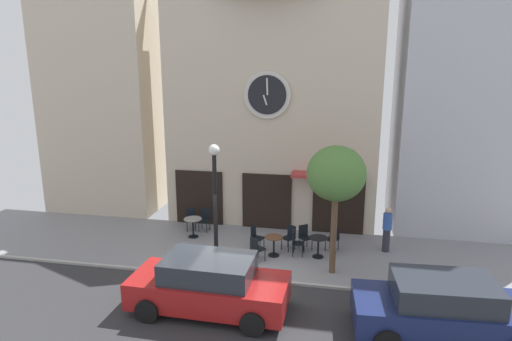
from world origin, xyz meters
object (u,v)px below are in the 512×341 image
cafe_chair_outer (333,237)px  cafe_chair_by_entrance (256,236)px  cafe_chair_mid_row (296,241)px  cafe_chair_near_tree (290,235)px  cafe_table_leftmost (274,243)px  cafe_chair_right_end (191,217)px  street_tree (336,175)px  cafe_table_near_door (193,224)px  parked_car_navy (442,309)px  cafe_chair_corner (256,247)px  pedestrian_blue (387,229)px  cafe_table_center_right (318,244)px  parked_car_red (209,285)px  street_lamp (215,205)px  cafe_chair_facing_wall (205,218)px  cafe_chair_facing_street (305,235)px

cafe_chair_outer → cafe_chair_by_entrance: 2.83m
cafe_chair_mid_row → cafe_chair_near_tree: bearing=118.9°
cafe_chair_outer → cafe_chair_by_entrance: (-2.79, -0.46, 0.00)m
cafe_table_leftmost → cafe_chair_right_end: (-3.74, 1.88, 0.05)m
street_tree → cafe_chair_near_tree: size_ratio=4.68×
cafe_table_near_door → cafe_chair_by_entrance: size_ratio=0.85×
street_tree → cafe_chair_by_entrance: size_ratio=4.68×
parked_car_navy → cafe_chair_outer: bearing=119.7°
cafe_chair_right_end → cafe_chair_corner: bearing=-37.6°
pedestrian_blue → cafe_chair_right_end: bearing=174.6°
cafe_table_leftmost → cafe_chair_mid_row: cafe_chair_mid_row is taller
cafe_chair_mid_row → street_tree: bearing=-40.0°
cafe_table_center_right → pedestrian_blue: pedestrian_blue is taller
cafe_chair_outer → cafe_chair_corner: same height
cafe_chair_corner → cafe_table_near_door: bearing=149.1°
parked_car_navy → parked_car_red: bearing=179.3°
cafe_chair_mid_row → cafe_chair_by_entrance: (-1.50, 0.23, 0.00)m
cafe_chair_corner → street_lamp: bearing=-160.4°
cafe_table_near_door → cafe_chair_facing_wall: bearing=72.4°
cafe_table_leftmost → cafe_chair_mid_row: size_ratio=0.80×
cafe_chair_facing_street → parked_car_red: parked_car_red is taller
cafe_chair_facing_street → cafe_chair_facing_wall: 4.29m
street_tree → cafe_chair_outer: bearing=90.5°
cafe_table_leftmost → cafe_chair_right_end: size_ratio=0.80×
cafe_table_near_door → cafe_chair_outer: size_ratio=0.85×
cafe_chair_outer → cafe_chair_by_entrance: size_ratio=1.00×
cafe_table_leftmost → street_tree: bearing=-23.7°
cafe_chair_outer → cafe_chair_mid_row: size_ratio=1.00×
street_lamp → cafe_chair_mid_row: 3.26m
street_tree → cafe_table_center_right: bearing=115.5°
street_tree → cafe_chair_corner: (-2.59, 0.30, -2.77)m
parked_car_red → street_tree: bearing=41.9°
cafe_chair_near_tree → street_tree: bearing=-45.3°
street_lamp → cafe_chair_right_end: size_ratio=4.61×
cafe_chair_outer → cafe_chair_near_tree: (-1.57, -0.19, 0.00)m
cafe_chair_near_tree → cafe_chair_corner: bearing=-127.7°
cafe_table_leftmost → parked_car_red: size_ratio=0.17×
cafe_chair_facing_street → cafe_chair_by_entrance: size_ratio=1.00×
cafe_chair_outer → pedestrian_blue: bearing=8.1°
cafe_table_near_door → cafe_chair_mid_row: bearing=-12.5°
cafe_chair_outer → cafe_chair_mid_row: (-1.29, -0.69, 0.00)m
street_lamp → cafe_chair_corner: 2.09m
cafe_chair_mid_row → parked_car_red: 4.49m
cafe_chair_facing_wall → pedestrian_blue: pedestrian_blue is taller
cafe_chair_right_end → parked_car_red: (2.53, -5.72, 0.23)m
street_tree → cafe_chair_facing_street: 3.43m
street_tree → parked_car_red: (-3.27, -2.93, -2.53)m
cafe_table_near_door → cafe_chair_mid_row: cafe_chair_mid_row is taller
cafe_chair_facing_street → cafe_chair_corner: 2.09m
cafe_chair_facing_wall → cafe_chair_right_end: 0.60m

